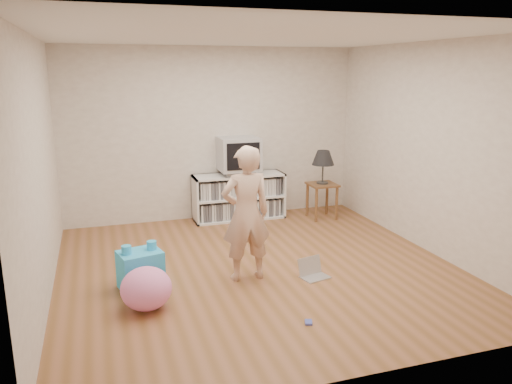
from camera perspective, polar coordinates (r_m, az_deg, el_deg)
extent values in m
plane|color=brown|center=(5.89, 0.28, -8.72)|extent=(4.50, 4.50, 0.00)
cube|color=beige|center=(7.67, -4.98, 6.59)|extent=(4.50, 0.02, 2.60)
cube|color=beige|center=(3.51, 11.82, -2.27)|extent=(4.50, 0.02, 2.60)
cube|color=beige|center=(5.29, -23.58, 2.24)|extent=(0.02, 4.50, 2.60)
cube|color=beige|center=(6.57, 19.34, 4.66)|extent=(0.02, 4.50, 2.60)
cube|color=white|center=(5.45, 0.31, 17.43)|extent=(4.50, 4.50, 0.01)
cube|color=white|center=(7.91, -2.39, -0.16)|extent=(1.40, 0.03, 0.70)
cube|color=white|center=(7.56, -6.97, -0.91)|extent=(0.03, 0.45, 0.70)
cube|color=white|center=(7.92, 2.80, -0.14)|extent=(0.03, 0.45, 0.70)
cube|color=white|center=(7.80, -1.95, -2.90)|extent=(1.40, 0.45, 0.03)
cube|color=white|center=(7.71, -1.97, -0.52)|extent=(1.34, 0.45, 0.03)
cube|color=white|center=(7.64, -2.00, 1.92)|extent=(1.40, 0.45, 0.03)
cube|color=silver|center=(7.71, -1.97, -0.52)|extent=(1.26, 0.36, 0.64)
cube|color=gray|center=(7.63, -2.00, 2.28)|extent=(0.45, 0.35, 0.07)
cube|color=#AAAAAF|center=(7.57, -2.02, 4.40)|extent=(0.60, 0.52, 0.50)
cube|color=black|center=(7.32, -1.45, 4.08)|extent=(0.50, 0.01, 0.40)
cylinder|color=brown|center=(7.60, 6.91, -1.52)|extent=(0.04, 0.04, 0.52)
cylinder|color=brown|center=(7.75, 9.20, -1.31)|extent=(0.04, 0.04, 0.52)
cylinder|color=brown|center=(7.90, 5.88, -0.91)|extent=(0.04, 0.04, 0.52)
cylinder|color=brown|center=(8.04, 8.10, -0.71)|extent=(0.04, 0.04, 0.52)
cube|color=brown|center=(7.76, 7.59, 0.86)|extent=(0.42, 0.42, 0.03)
cylinder|color=#333333|center=(7.75, 7.59, 1.06)|extent=(0.18, 0.18, 0.02)
cylinder|color=#333333|center=(7.72, 7.63, 2.31)|extent=(0.02, 0.02, 0.32)
imported|color=beige|center=(5.38, -1.15, -2.52)|extent=(0.55, 0.37, 1.49)
cube|color=silver|center=(5.67, 6.77, -9.66)|extent=(0.34, 0.28, 0.01)
cube|color=silver|center=(5.71, 6.14, -8.36)|extent=(0.31, 0.13, 0.20)
cube|color=black|center=(5.71, 6.14, -8.36)|extent=(0.27, 0.11, 0.16)
cube|color=#4855C0|center=(4.73, 6.03, -14.59)|extent=(0.09, 0.11, 0.02)
cube|color=#2DB3FB|center=(5.45, -13.06, -8.66)|extent=(0.50, 0.43, 0.41)
cylinder|color=#2DB3FB|center=(5.33, -14.59, -6.43)|extent=(0.10, 0.10, 0.09)
cylinder|color=#2DB3FB|center=(5.41, -11.83, -5.97)|extent=(0.10, 0.10, 0.09)
sphere|color=black|center=(5.26, -13.28, -9.00)|extent=(0.07, 0.07, 0.07)
sphere|color=black|center=(5.31, -11.64, -8.70)|extent=(0.07, 0.07, 0.07)
ellipsoid|color=#FF80C7|center=(4.99, -12.44, -10.73)|extent=(0.57, 0.57, 0.42)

